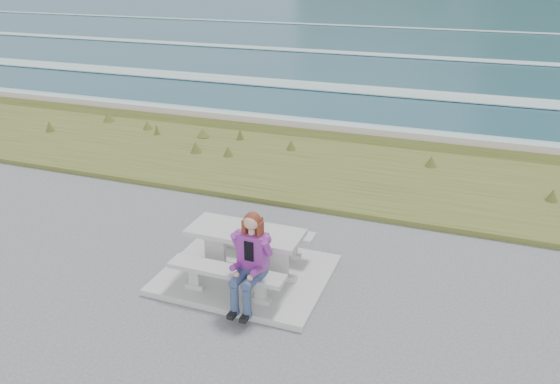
% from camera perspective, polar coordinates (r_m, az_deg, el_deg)
% --- Properties ---
extents(concrete_slab, '(2.60, 2.10, 0.10)m').
position_cam_1_polar(concrete_slab, '(8.89, -3.53, -8.60)').
color(concrete_slab, '#9C9B97').
rests_on(concrete_slab, ground).
extents(picnic_table, '(1.80, 0.75, 0.75)m').
position_cam_1_polar(picnic_table, '(8.57, -3.64, -5.00)').
color(picnic_table, '#9C9B97').
rests_on(picnic_table, concrete_slab).
extents(bench_landward, '(1.80, 0.35, 0.45)m').
position_cam_1_polar(bench_landward, '(8.14, -5.61, -8.61)').
color(bench_landward, '#9C9B97').
rests_on(bench_landward, concrete_slab).
extents(bench_seaward, '(1.80, 0.35, 0.45)m').
position_cam_1_polar(bench_seaward, '(9.25, -1.84, -4.36)').
color(bench_seaward, '#9C9B97').
rests_on(bench_seaward, concrete_slab).
extents(grass_verge, '(160.00, 4.50, 0.22)m').
position_cam_1_polar(grass_verge, '(13.16, 5.29, 2.02)').
color(grass_verge, '#3A4A1B').
rests_on(grass_verge, ground).
extents(shore_drop, '(160.00, 0.80, 2.20)m').
position_cam_1_polar(shore_drop, '(15.83, 8.14, 5.55)').
color(shore_drop, brown).
rests_on(shore_drop, ground).
extents(ocean, '(1600.00, 1600.00, 0.09)m').
position_cam_1_polar(ocean, '(32.77, 14.89, 11.00)').
color(ocean, '#214E5F').
rests_on(ocean, ground).
extents(seated_woman, '(0.43, 0.72, 1.42)m').
position_cam_1_polar(seated_woman, '(7.79, -3.31, -8.60)').
color(seated_woman, navy).
rests_on(seated_woman, concrete_slab).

